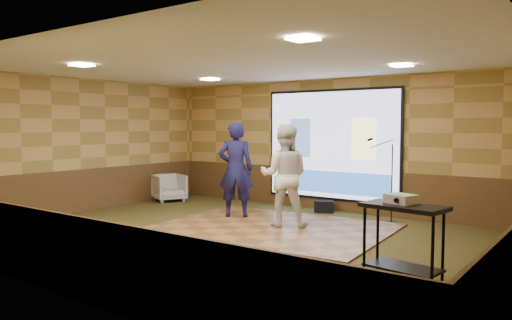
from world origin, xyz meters
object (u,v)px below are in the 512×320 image
Objects in this scene: dance_floor at (274,227)px; av_table at (403,229)px; projector_screen at (331,146)px; projector at (401,199)px; mic_stand at (389,198)px; duffel_bag at (324,206)px; player_left at (236,169)px; banquet_chair at (169,188)px; player_right at (284,176)px.

dance_floor is 3.83m from av_table.
projector_screen reaches higher than dance_floor.
mic_stand reaches higher than projector.
av_table is 4.13m from mic_stand.
projector_screen is 5.39m from projector.
duffel_bag is at bearing 128.72° from av_table.
projector_screen is at bearing -153.86° from player_left.
mic_stand is at bearing 49.40° from dance_floor.
banquet_chair reaches higher than duffel_bag.
projector_screen reaches higher than duffel_bag.
duffel_bag reaches higher than dance_floor.
banquet_chair is at bearing 173.95° from projector.
duffel_bag is at bearing 91.62° from dance_floor.
player_left is 2.63× the size of banquet_chair.
av_table is at bearing -53.28° from projector_screen.
player_left is 1.97× the size of av_table.
banquet_chair is (-2.84, 0.82, -0.68)m from player_left.
banquet_chair is at bearing 175.96° from mic_stand.
mic_stand is 1.67m from duffel_bag.
banquet_chair reaches higher than dance_floor.
player_left is 6.10× the size of projector.
av_table reaches higher than banquet_chair.
banquet_chair is (-5.62, -0.60, -0.15)m from mic_stand.
av_table is at bearing -76.45° from mic_stand.
player_left is 4.94m from projector.
dance_floor is at bearing 148.38° from av_table.
player_right is (1.36, -0.24, -0.03)m from player_left.
projector reaches higher than banquet_chair.
player_left is 1.17× the size of mic_stand.
projector_screen is 5.52m from av_table.
player_left is at bearing -124.46° from duffel_bag.
player_right reaches higher than banquet_chair.
projector_screen reaches higher than mic_stand.
player_left is 1.39m from player_right.
player_left is at bearing -119.89° from projector_screen.
duffel_bag is (0.01, -0.32, -1.34)m from projector_screen.
mic_stand is (2.78, 1.41, -0.53)m from player_left.
dance_floor is 1.64m from player_left.
player_right is 1.14× the size of mic_stand.
projector_screen reaches higher than projector.
av_table is 0.59× the size of mic_stand.
projector is 4.08m from mic_stand.
player_left reaches higher than player_right.
projector_screen reaches higher than av_table.
projector is at bearing -31.22° from dance_floor.
mic_stand is (-1.65, 3.78, -0.22)m from av_table.
banquet_chair is at bearing -41.18° from player_right.
dance_floor is 2.10× the size of player_left.
mic_stand reaches higher than av_table.
duffel_bag is (-0.06, 2.10, 0.12)m from dance_floor.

